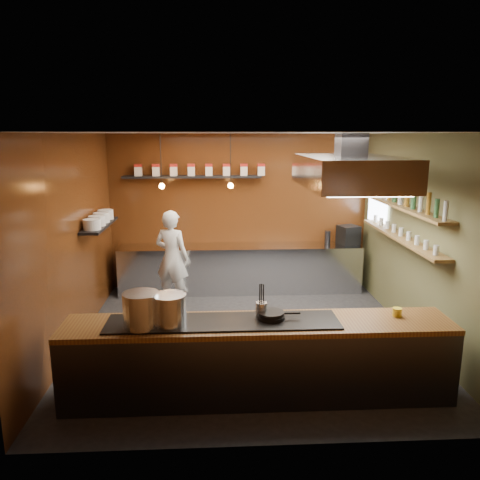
{
  "coord_description": "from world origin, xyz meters",
  "views": [
    {
      "loc": [
        -0.47,
        -6.5,
        2.98
      ],
      "look_at": [
        -0.1,
        0.4,
        1.41
      ],
      "focal_mm": 35.0,
      "sensor_mm": 36.0,
      "label": 1
    }
  ],
  "objects": [
    {
      "name": "storage_tins",
      "position": [
        -0.75,
        2.36,
        2.33
      ],
      "size": [
        2.43,
        0.13,
        0.22
      ],
      "color": "beige",
      "rests_on": "tin_shelf"
    },
    {
      "name": "tin_shelf",
      "position": [
        -0.9,
        2.36,
        2.2
      ],
      "size": [
        2.6,
        0.26,
        0.04
      ],
      "primitive_type": "cube",
      "color": "black",
      "rests_on": "back_wall"
    },
    {
      "name": "pendant_left",
      "position": [
        -1.4,
        1.7,
        2.15
      ],
      "size": [
        0.1,
        0.1,
        0.95
      ],
      "color": "black",
      "rests_on": "ceiling"
    },
    {
      "name": "frying_pan",
      "position": [
        0.15,
        -1.55,
        0.98
      ],
      "size": [
        0.49,
        0.32,
        0.08
      ],
      "color": "black",
      "rests_on": "pass_counter"
    },
    {
      "name": "butter_jar",
      "position": [
        1.62,
        -1.51,
        0.97
      ],
      "size": [
        0.11,
        0.11,
        0.1
      ],
      "primitive_type": "cylinder",
      "rotation": [
        0.0,
        0.0,
        -0.03
      ],
      "color": "yellow",
      "rests_on": "pass_counter"
    },
    {
      "name": "window_pane",
      "position": [
        2.45,
        1.7,
        1.9
      ],
      "size": [
        0.0,
        1.0,
        1.0
      ],
      "primitive_type": "plane",
      "rotation": [
        1.57,
        0.0,
        -1.57
      ],
      "color": "white",
      "rests_on": "right_wall"
    },
    {
      "name": "stockpot_large",
      "position": [
        -1.28,
        -1.7,
        1.13
      ],
      "size": [
        0.42,
        0.42,
        0.38
      ],
      "primitive_type": "cylinder",
      "rotation": [
        0.0,
        0.0,
        0.07
      ],
      "color": "silver",
      "rests_on": "pass_counter"
    },
    {
      "name": "floor",
      "position": [
        0.0,
        0.0,
        0.0
      ],
      "size": [
        5.0,
        5.0,
        0.0
      ],
      "primitive_type": "plane",
      "color": "black",
      "rests_on": "ground"
    },
    {
      "name": "plate_stacks",
      "position": [
        -2.34,
        1.0,
        1.65
      ],
      "size": [
        0.26,
        1.16,
        0.16
      ],
      "color": "silver",
      "rests_on": "plate_shelf"
    },
    {
      "name": "plate_shelf",
      "position": [
        -2.34,
        1.0,
        1.55
      ],
      "size": [
        0.3,
        1.4,
        0.04
      ],
      "primitive_type": "cube",
      "color": "black",
      "rests_on": "left_wall"
    },
    {
      "name": "wine_glasses",
      "position": [
        2.34,
        0.3,
        1.53
      ],
      "size": [
        0.07,
        2.37,
        0.13
      ],
      "color": "silver",
      "rests_on": "bottle_shelf_lower"
    },
    {
      "name": "pendant_right",
      "position": [
        -0.2,
        1.7,
        2.15
      ],
      "size": [
        0.1,
        0.1,
        0.95
      ],
      "color": "black",
      "rests_on": "ceiling"
    },
    {
      "name": "utensil_crock",
      "position": [
        0.04,
        -1.5,
        1.03
      ],
      "size": [
        0.16,
        0.16,
        0.17
      ],
      "primitive_type": "cylinder",
      "rotation": [
        0.0,
        0.0,
        -0.17
      ],
      "color": "silver",
      "rests_on": "pass_counter"
    },
    {
      "name": "pass_counter",
      "position": [
        -0.0,
        -1.6,
        0.47
      ],
      "size": [
        4.4,
        0.72,
        0.94
      ],
      "color": "#38383D",
      "rests_on": "floor"
    },
    {
      "name": "bottles",
      "position": [
        2.34,
        0.3,
        2.06
      ],
      "size": [
        0.06,
        2.66,
        0.24
      ],
      "color": "silver",
      "rests_on": "bottle_shelf_upper"
    },
    {
      "name": "prep_counter",
      "position": [
        0.0,
        2.17,
        0.45
      ],
      "size": [
        4.6,
        0.65,
        0.9
      ],
      "primitive_type": "cube",
      "color": "silver",
      "rests_on": "floor"
    },
    {
      "name": "back_wall",
      "position": [
        0.0,
        2.5,
        1.5
      ],
      "size": [
        5.0,
        0.0,
        5.0
      ],
      "primitive_type": "plane",
      "rotation": [
        1.57,
        0.0,
        0.0
      ],
      "color": "#3E200B",
      "rests_on": "ground"
    },
    {
      "name": "right_wall",
      "position": [
        2.5,
        0.0,
        1.5
      ],
      "size": [
        0.0,
        5.0,
        5.0
      ],
      "primitive_type": "plane",
      "rotation": [
        1.57,
        0.0,
        -1.57
      ],
      "color": "brown",
      "rests_on": "ground"
    },
    {
      "name": "left_wall",
      "position": [
        -2.5,
        0.0,
        1.5
      ],
      "size": [
        0.0,
        5.0,
        5.0
      ],
      "primitive_type": "plane",
      "rotation": [
        1.57,
        0.0,
        1.57
      ],
      "color": "#3E200B",
      "rests_on": "ground"
    },
    {
      "name": "bottle_shelf_upper",
      "position": [
        2.34,
        0.3,
        1.92
      ],
      "size": [
        0.26,
        2.8,
        0.04
      ],
      "primitive_type": "cube",
      "color": "brown",
      "rests_on": "right_wall"
    },
    {
      "name": "bottle_shelf_lower",
      "position": [
        2.34,
        0.3,
        1.45
      ],
      "size": [
        0.26,
        2.8,
        0.04
      ],
      "primitive_type": "cube",
      "color": "brown",
      "rests_on": "right_wall"
    },
    {
      "name": "extractor_hood",
      "position": [
        1.3,
        -0.4,
        2.51
      ],
      "size": [
        1.2,
        2.0,
        0.72
      ],
      "color": "#38383D",
      "rests_on": "ceiling"
    },
    {
      "name": "ceiling",
      "position": [
        0.0,
        0.0,
        3.0
      ],
      "size": [
        5.0,
        5.0,
        0.0
      ],
      "primitive_type": "plane",
      "rotation": [
        3.14,
        0.0,
        0.0
      ],
      "color": "silver",
      "rests_on": "back_wall"
    },
    {
      "name": "stockpot_small",
      "position": [
        -0.98,
        -1.66,
        1.11
      ],
      "size": [
        0.45,
        0.45,
        0.34
      ],
      "primitive_type": "cylinder",
      "rotation": [
        0.0,
        0.0,
        -0.26
      ],
      "color": "silver",
      "rests_on": "pass_counter"
    },
    {
      "name": "espresso_machine",
      "position": [
        2.1,
        2.23,
        1.08
      ],
      "size": [
        0.45,
        0.43,
        0.36
      ],
      "primitive_type": "cube",
      "rotation": [
        0.0,
        0.0,
        0.32
      ],
      "color": "black",
      "rests_on": "prep_counter"
    },
    {
      "name": "chef",
      "position": [
        -1.25,
        1.52,
        0.85
      ],
      "size": [
        0.73,
        0.61,
        1.7
      ],
      "primitive_type": "imported",
      "rotation": [
        0.0,
        0.0,
        2.75
      ],
      "color": "silver",
      "rests_on": "floor"
    }
  ]
}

